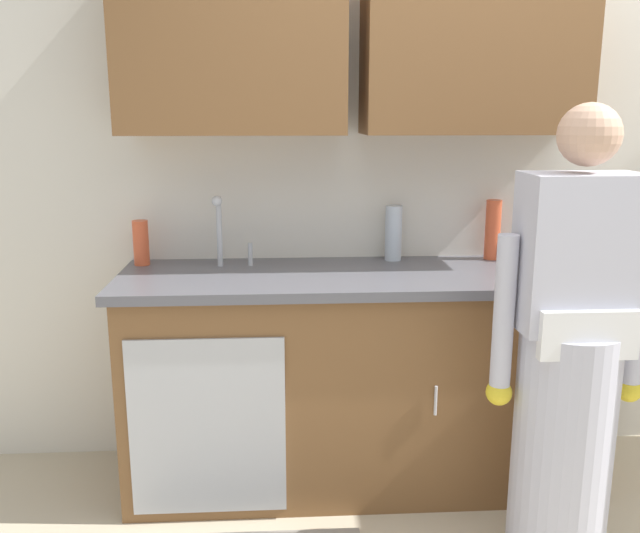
% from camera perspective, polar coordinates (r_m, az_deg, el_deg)
% --- Properties ---
extents(kitchen_wall_with_uppers, '(4.80, 0.44, 2.70)m').
position_cam_1_polar(kitchen_wall_with_uppers, '(3.09, 10.26, 10.63)').
color(kitchen_wall_with_uppers, silver).
rests_on(kitchen_wall_with_uppers, ground).
extents(counter_cabinet, '(1.90, 0.62, 0.90)m').
position_cam_1_polar(counter_cabinet, '(2.95, 2.84, -9.78)').
color(counter_cabinet, brown).
rests_on(counter_cabinet, ground).
extents(countertop, '(1.96, 0.66, 0.04)m').
position_cam_1_polar(countertop, '(2.81, 3.01, -0.87)').
color(countertop, '#595960').
rests_on(countertop, counter_cabinet).
extents(sink, '(0.50, 0.36, 0.35)m').
position_cam_1_polar(sink, '(2.80, -7.89, -0.87)').
color(sink, '#B7BABF').
rests_on(sink, counter_cabinet).
extents(person_at_sink, '(0.55, 0.34, 1.62)m').
position_cam_1_polar(person_at_sink, '(2.47, 20.28, -9.15)').
color(person_at_sink, white).
rests_on(person_at_sink, ground).
extents(bottle_water_short, '(0.07, 0.07, 0.27)m').
position_cam_1_polar(bottle_water_short, '(3.12, 14.45, 3.04)').
color(bottle_water_short, '#E05933').
rests_on(bottle_water_short, countertop).
extents(bottle_soap, '(0.07, 0.07, 0.20)m').
position_cam_1_polar(bottle_soap, '(3.01, -14.94, 1.96)').
color(bottle_soap, '#E05933').
rests_on(bottle_soap, countertop).
extents(bottle_dish_liquid, '(0.08, 0.08, 0.26)m').
position_cam_1_polar(bottle_dish_liquid, '(3.17, 18.53, 2.80)').
color(bottle_dish_liquid, silver).
rests_on(bottle_dish_liquid, countertop).
extents(bottle_cleaner_spray, '(0.07, 0.07, 0.25)m').
position_cam_1_polar(bottle_cleaner_spray, '(3.02, 6.24, 2.84)').
color(bottle_cleaner_spray, silver).
rests_on(bottle_cleaner_spray, countertop).
extents(cup_by_sink, '(0.08, 0.08, 0.09)m').
position_cam_1_polar(cup_by_sink, '(2.82, 20.54, -0.29)').
color(cup_by_sink, '#33478C').
rests_on(cup_by_sink, countertop).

